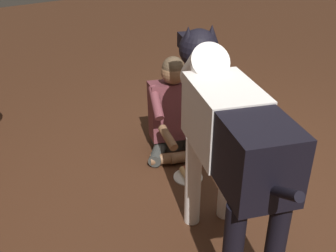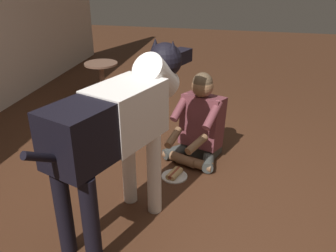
{
  "view_description": "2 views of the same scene",
  "coord_description": "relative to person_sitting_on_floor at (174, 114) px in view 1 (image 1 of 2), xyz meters",
  "views": [
    {
      "loc": [
        -1.73,
        1.93,
        1.96
      ],
      "look_at": [
        0.29,
        0.51,
        0.62
      ],
      "focal_mm": 43.04,
      "sensor_mm": 36.0,
      "label": 1
    },
    {
      "loc": [
        -2.41,
        -0.31,
        1.86
      ],
      "look_at": [
        0.09,
        0.23,
        0.66
      ],
      "focal_mm": 38.81,
      "sensor_mm": 36.0,
      "label": 2
    }
  ],
  "objects": [
    {
      "name": "ground_plane",
      "position": [
        -0.82,
        -0.07,
        -0.36
      ],
      "size": [
        15.77,
        15.77,
        0.0
      ],
      "primitive_type": "plane",
      "color": "#452717"
    },
    {
      "name": "person_sitting_on_floor",
      "position": [
        0.0,
        0.0,
        0.0
      ],
      "size": [
        0.69,
        0.61,
        0.88
      ],
      "color": "#3E403D",
      "rests_on": "ground"
    },
    {
      "name": "hot_dog_on_plate",
      "position": [
        -0.43,
        0.16,
        -0.34
      ],
      "size": [
        0.24,
        0.24,
        0.06
      ],
      "color": "white",
      "rests_on": "ground"
    },
    {
      "name": "large_dog",
      "position": [
        -1.09,
        0.41,
        0.48
      ],
      "size": [
        1.58,
        0.73,
        1.3
      ],
      "color": "silver",
      "rests_on": "ground"
    }
  ]
}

